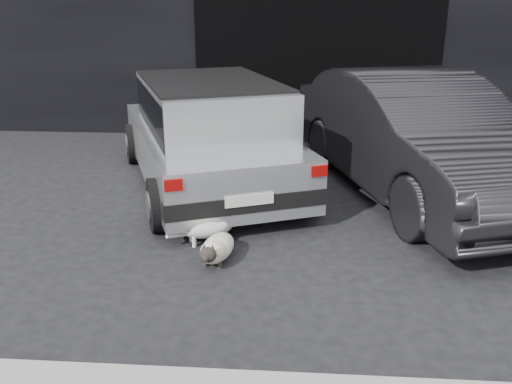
# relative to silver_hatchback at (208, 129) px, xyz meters

# --- Properties ---
(ground) EXTENTS (80.00, 80.00, 0.00)m
(ground) POSITION_rel_silver_hatchback_xyz_m (0.39, -1.25, -0.74)
(ground) COLOR black
(ground) RESTS_ON ground
(garage_opening) EXTENTS (4.00, 0.10, 2.60)m
(garage_opening) POSITION_rel_silver_hatchback_xyz_m (1.39, 2.74, 0.56)
(garage_opening) COLOR black
(garage_opening) RESTS_ON ground
(silver_hatchback) EXTENTS (2.88, 4.02, 1.35)m
(silver_hatchback) POSITION_rel_silver_hatchback_xyz_m (0.00, 0.00, 0.00)
(silver_hatchback) COLOR silver
(silver_hatchback) RESTS_ON ground
(second_car) EXTENTS (2.76, 4.64, 1.44)m
(second_car) POSITION_rel_silver_hatchback_xyz_m (2.49, -0.07, -0.02)
(second_car) COLOR black
(second_car) RESTS_ON ground
(cat_siamese) EXTENTS (0.35, 0.80, 0.28)m
(cat_siamese) POSITION_rel_silver_hatchback_xyz_m (0.38, -2.08, -0.61)
(cat_siamese) COLOR beige
(cat_siamese) RESTS_ON ground
(cat_white) EXTENTS (0.70, 0.44, 0.36)m
(cat_white) POSITION_rel_silver_hatchback_xyz_m (0.27, -1.66, -0.57)
(cat_white) COLOR silver
(cat_white) RESTS_ON ground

